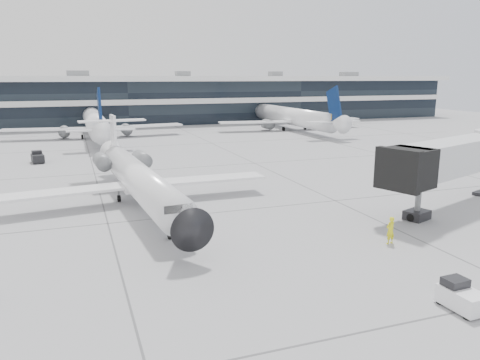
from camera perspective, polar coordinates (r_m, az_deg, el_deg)
name	(u,v)px	position (r m, az deg, el deg)	size (l,w,h in m)	color
ground	(231,211)	(39.31, -1.12, -3.82)	(220.00, 220.00, 0.00)	gray
terminal	(123,102)	(118.53, -14.06, 9.20)	(170.00, 22.00, 10.00)	black
bg_jet_center	(96,137)	(91.53, -17.13, 5.01)	(32.00, 40.00, 9.60)	white
bg_jet_right	(290,129)	(101.48, 6.15, 6.17)	(32.00, 40.00, 9.60)	white
regional_jet	(137,177)	(42.17, -12.43, 0.33)	(24.05, 30.06, 6.94)	white
jet_bridge	(463,155)	(44.67, 25.58, 2.74)	(18.39, 9.27, 6.06)	#B3B6B8
ramp_worker	(390,230)	(33.14, 17.86, -5.85)	(0.69, 0.45, 1.90)	yellow
baggage_tug	(461,297)	(25.64, 25.35, -12.72)	(1.42, 2.28, 1.41)	white
traffic_cone	(143,188)	(47.24, -11.73, -0.96)	(0.40, 0.40, 0.55)	#E4420C
far_tug	(38,157)	(66.77, -23.45, 2.54)	(1.83, 2.63, 1.54)	black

